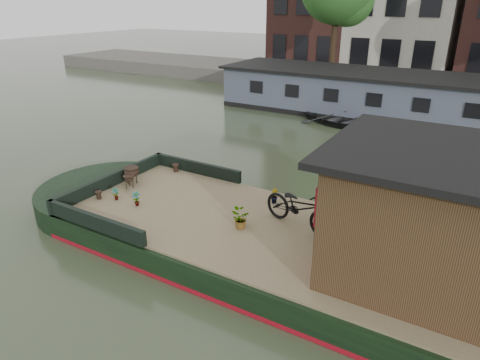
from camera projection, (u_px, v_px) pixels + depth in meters
The scene contains 17 objects.
ground at pixel (315, 270), 9.17m from camera, with size 120.00×120.00×0.00m, color #313C26.
houseboat_hull at pixel (260, 242), 9.69m from camera, with size 14.01×4.02×0.60m.
houseboat_deck at pixel (317, 245), 8.93m from camera, with size 11.80×3.80×0.05m, color #7F6D4E.
bow_bulwark at pixel (136, 186), 11.23m from camera, with size 3.00×4.00×0.35m.
cabin at pixel (441, 217), 7.41m from camera, with size 4.00×3.50×2.42m.
bicycle at pixel (300, 207), 9.39m from camera, with size 0.65×1.86×0.98m, color black.
potted_plant_a at pixel (136, 199), 10.49m from camera, with size 0.20×0.13×0.38m, color brown.
potted_plant_b at pixel (274, 196), 10.66m from camera, with size 0.20×0.16×0.37m, color brown.
potted_plant_c at pixel (240, 219), 9.45m from camera, with size 0.40×0.35×0.45m, color #9A4A2C.
potted_plant_e at pixel (116, 194), 10.81m from camera, with size 0.18×0.12×0.33m, color #A0572F.
brazier_front at pixel (129, 182), 11.52m from camera, with size 0.32×0.32×0.35m, color black, non-canonical shape.
brazier_rear at pixel (132, 175), 11.80m from camera, with size 0.42×0.42×0.45m, color black, non-canonical shape.
bollard_port at pixel (176, 168), 12.61m from camera, with size 0.21×0.21×0.23m, color black.
bollard_stbd at pixel (99, 195), 10.89m from camera, with size 0.18×0.18×0.21m, color black.
dinghy at pixel (338, 117), 19.74m from camera, with size 2.49×3.48×0.72m, color black.
far_houseboat at pixel (428, 101), 19.88m from camera, with size 20.40×4.40×2.11m.
quay at pixel (444, 89), 25.23m from camera, with size 60.00×6.00×0.90m, color #47443F.
Camera 1 is at (2.54, -7.44, 5.36)m, focal length 32.00 mm.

